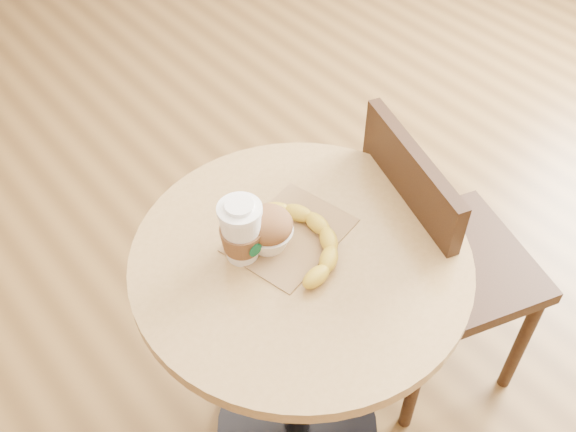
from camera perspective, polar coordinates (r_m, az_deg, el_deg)
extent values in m
plane|color=brown|center=(1.97, -1.45, -17.15)|extent=(7.00, 7.00, 0.00)
cylinder|color=black|center=(1.95, 0.78, -17.33)|extent=(0.44, 0.44, 0.02)
cylinder|color=black|center=(1.63, 0.91, -11.78)|extent=(0.07, 0.07, 0.72)
cylinder|color=#A8834D|center=(1.34, 1.08, -3.75)|extent=(0.68, 0.68, 0.03)
cube|color=#331F11|center=(1.77, 13.66, -4.04)|extent=(0.48, 0.48, 0.04)
cylinder|color=#331F11|center=(1.95, 19.18, -10.01)|extent=(0.03, 0.03, 0.43)
cylinder|color=#331F11|center=(2.08, 14.09, -3.22)|extent=(0.03, 0.03, 0.43)
cylinder|color=#331F11|center=(1.81, 10.70, -13.70)|extent=(0.03, 0.03, 0.43)
cylinder|color=#331F11|center=(1.96, 6.00, -6.07)|extent=(0.03, 0.03, 0.43)
cube|color=#331F11|center=(1.52, 9.72, -0.28)|extent=(0.14, 0.36, 0.40)
cube|color=olive|center=(1.36, 0.19, -1.61)|extent=(0.28, 0.23, 0.00)
cylinder|color=white|center=(1.24, -4.13, 0.53)|extent=(0.09, 0.09, 0.01)
cylinder|color=white|center=(1.23, -4.16, 0.85)|extent=(0.05, 0.05, 0.01)
cylinder|color=#074B28|center=(1.27, -2.77, -2.91)|extent=(0.03, 0.00, 0.03)
ellipsoid|color=brown|center=(1.30, -1.71, -0.73)|extent=(0.10, 0.10, 0.06)
ellipsoid|color=beige|center=(1.28, -1.73, -0.13)|extent=(0.04, 0.04, 0.02)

